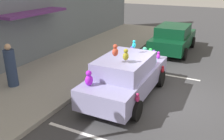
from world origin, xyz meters
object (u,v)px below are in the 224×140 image
object	(u,v)px
plush_covered_car	(127,76)
teddy_bear_on_sidewalk	(116,53)
parked_sedan_behind	(173,38)
pedestrian_walking_past	(11,67)

from	to	relation	value
plush_covered_car	teddy_bear_on_sidewalk	bearing A→B (deg)	30.38
teddy_bear_on_sidewalk	parked_sedan_behind	bearing A→B (deg)	-36.77
plush_covered_car	pedestrian_walking_past	xyz separation A→B (m)	(-1.37, 4.14, 0.10)
plush_covered_car	pedestrian_walking_past	world-z (taller)	plush_covered_car
parked_sedan_behind	teddy_bear_on_sidewalk	size ratio (longest dim) A/B	7.28
parked_sedan_behind	pedestrian_walking_past	size ratio (longest dim) A/B	2.60
parked_sedan_behind	pedestrian_walking_past	bearing A→B (deg)	150.96
teddy_bear_on_sidewalk	plush_covered_car	bearing A→B (deg)	-149.62
teddy_bear_on_sidewalk	pedestrian_walking_past	distance (m)	5.29
parked_sedan_behind	plush_covered_car	bearing A→B (deg)	178.37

